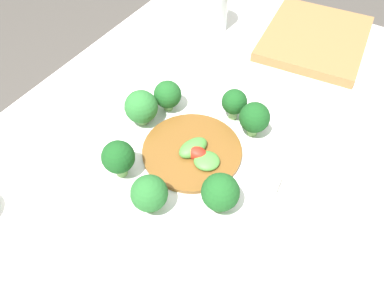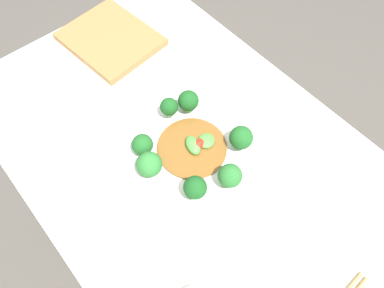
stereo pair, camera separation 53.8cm
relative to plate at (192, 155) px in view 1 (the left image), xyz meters
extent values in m
cube|color=silver|center=(0.04, -0.01, -0.37)|extent=(1.18, 0.68, 0.73)
cylinder|color=white|center=(0.00, 0.00, 0.00)|extent=(0.29, 0.29, 0.02)
cylinder|color=#7AAD5B|center=(0.09, -0.07, 0.02)|extent=(0.02, 0.02, 0.02)
sphere|color=#19511E|center=(0.09, -0.07, 0.05)|extent=(0.05, 0.05, 0.05)
cylinder|color=#7AAD5B|center=(-0.06, -0.09, 0.01)|extent=(0.02, 0.02, 0.01)
sphere|color=#1E5B23|center=(-0.06, -0.09, 0.04)|extent=(0.05, 0.05, 0.05)
cylinder|color=#89B76B|center=(0.12, 0.00, 0.02)|extent=(0.02, 0.02, 0.02)
sphere|color=#286B2D|center=(0.12, 0.00, 0.04)|extent=(0.05, 0.05, 0.05)
cylinder|color=#7AAD5B|center=(-0.09, 0.06, 0.02)|extent=(0.02, 0.02, 0.02)
sphere|color=#19511E|center=(-0.09, 0.06, 0.04)|extent=(0.05, 0.05, 0.05)
cylinder|color=#89B76B|center=(-0.10, 0.02, 0.02)|extent=(0.01, 0.01, 0.02)
sphere|color=#19511E|center=(-0.10, 0.02, 0.04)|extent=(0.04, 0.04, 0.04)
cylinder|color=#89B76B|center=(-0.01, -0.11, 0.01)|extent=(0.02, 0.02, 0.01)
sphere|color=#2D7533|center=(-0.01, -0.11, 0.04)|extent=(0.06, 0.06, 0.06)
cylinder|color=#7AAD5B|center=(0.06, 0.08, 0.02)|extent=(0.02, 0.02, 0.02)
sphere|color=#1E5B23|center=(0.06, 0.08, 0.05)|extent=(0.05, 0.05, 0.05)
cylinder|color=brown|center=(0.00, 0.00, 0.01)|extent=(0.16, 0.16, 0.01)
ellipsoid|color=red|center=(0.01, 0.01, 0.02)|extent=(0.03, 0.04, 0.02)
ellipsoid|color=#4C933D|center=(0.01, 0.03, 0.02)|extent=(0.05, 0.05, 0.01)
ellipsoid|color=#4C933D|center=(0.00, 0.00, 0.02)|extent=(0.06, 0.04, 0.02)
cylinder|color=silver|center=(-0.34, -0.16, 0.04)|extent=(0.08, 0.08, 0.11)
cube|color=olive|center=(-0.41, 0.06, 0.00)|extent=(0.27, 0.23, 0.02)
camera|label=1|loc=(0.32, 0.20, 0.47)|focal=35.00mm
camera|label=2|loc=(0.32, -0.27, 0.73)|focal=35.00mm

